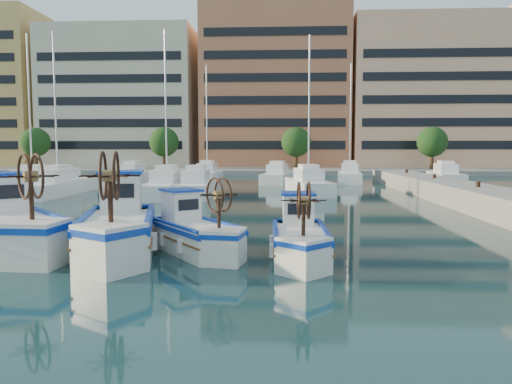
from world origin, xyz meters
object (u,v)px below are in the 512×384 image
at_px(fishing_boat_a, 14,225).
at_px(fishing_boat_b, 119,225).
at_px(fishing_boat_d, 299,236).
at_px(fishing_boat_c, 194,231).

relative_size(fishing_boat_a, fishing_boat_b, 0.93).
bearing_deg(fishing_boat_a, fishing_boat_d, -44.69).
height_order(fishing_boat_a, fishing_boat_b, fishing_boat_b).
xyz_separation_m(fishing_boat_b, fishing_boat_d, (5.69, -0.47, -0.22)).
xyz_separation_m(fishing_boat_a, fishing_boat_c, (5.75, 0.30, -0.19)).
xyz_separation_m(fishing_boat_a, fishing_boat_b, (3.43, -0.00, 0.02)).
bearing_deg(fishing_boat_c, fishing_boat_d, -48.78).
bearing_deg(fishing_boat_d, fishing_boat_b, 173.73).
distance_m(fishing_boat_a, fishing_boat_c, 5.76).
xyz_separation_m(fishing_boat_c, fishing_boat_d, (3.36, -0.76, -0.01)).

